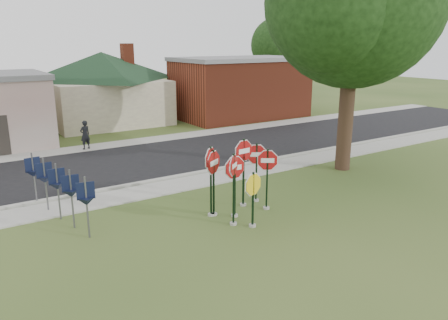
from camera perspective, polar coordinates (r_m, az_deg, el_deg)
ground at (r=14.54m, az=5.31°, el=-8.97°), size 120.00×120.00×0.00m
sidewalk_near at (r=18.85m, az=-5.09°, el=-3.12°), size 60.00×1.60×0.06m
road at (r=22.76m, az=-10.44°, el=-0.11°), size 60.00×7.00×0.04m
sidewalk_far at (r=26.67m, az=-14.04°, el=1.97°), size 60.00×1.60×0.06m
curb at (r=19.68m, az=-6.47°, el=-2.23°), size 60.00×0.20×0.14m
stop_sign_center at (r=14.97m, az=1.41°, el=-2.32°), size 1.10×0.24×2.34m
stop_sign_yellow at (r=14.27m, az=3.81°, el=-4.41°), size 1.02×0.24×1.99m
stop_sign_left at (r=14.26m, az=1.27°, el=-2.68°), size 0.79×0.60×2.56m
stop_sign_right at (r=15.73m, az=5.66°, el=-1.47°), size 0.87×0.59×2.37m
stop_sign_back_right at (r=15.92m, az=2.58°, el=-0.32°), size 1.11×0.24×2.67m
stop_sign_back_left at (r=15.05m, az=-1.37°, el=-1.72°), size 1.01×0.56×2.50m
stop_sign_far_right at (r=16.47m, az=4.26°, el=-0.61°), size 0.92×0.55×2.39m
stop_sign_far_left at (r=14.98m, az=-1.74°, el=-1.43°), size 0.94×0.65×2.63m
route_sign_row at (r=15.85m, az=-20.92°, el=-3.14°), size 1.43×4.63×2.00m
building_house at (r=34.03m, az=-15.60°, el=10.83°), size 11.60×11.60×6.20m
building_brick at (r=35.45m, az=2.13°, el=9.51°), size 10.20×6.20×4.75m
bg_tree_right at (r=47.33m, az=7.02°, el=14.70°), size 5.60×5.60×8.40m
pedestrian at (r=25.74m, az=-17.69°, el=3.16°), size 0.68×0.55×1.63m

